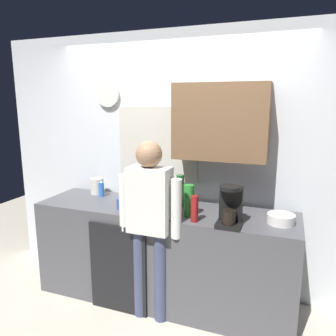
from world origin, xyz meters
name	(u,v)px	position (x,y,z in m)	size (l,w,h in m)	color
ground_plane	(151,316)	(0.00, 0.00, 0.00)	(8.00, 8.00, 0.00)	beige
kitchen_counter	(163,254)	(0.00, 0.30, 0.47)	(2.45, 0.64, 0.93)	#4C4C51
dishwasher_panel	(118,269)	(-0.31, -0.03, 0.42)	(0.56, 0.02, 0.84)	black
back_wall_assembly	(183,156)	(0.06, 0.70, 1.37)	(4.05, 0.42, 2.60)	silver
coffee_maker	(230,207)	(0.66, 0.10, 1.08)	(0.20, 0.20, 0.33)	black
bottle_dark_sauce	(239,208)	(0.71, 0.27, 1.02)	(0.06, 0.06, 0.18)	black
bottle_olive_oil	(148,200)	(-0.06, 0.11, 1.06)	(0.06, 0.06, 0.25)	olive
bottle_red_vinegar	(194,209)	(0.37, 0.07, 1.04)	(0.06, 0.06, 0.22)	maroon
bottle_clear_soda	(189,201)	(0.29, 0.18, 1.07)	(0.09, 0.09, 0.28)	#2D8C33
bottle_amber_beer	(167,192)	(-0.01, 0.46, 1.05)	(0.06, 0.06, 0.23)	brown
bottle_green_wine	(180,190)	(0.13, 0.43, 1.08)	(0.07, 0.07, 0.30)	#195923
cup_blue_mug	(121,204)	(-0.35, 0.15, 0.98)	(0.08, 0.08, 0.10)	#3351B2
mixing_bowl	(281,219)	(1.05, 0.27, 0.97)	(0.22, 0.22, 0.08)	white
dish_soap	(101,189)	(-0.74, 0.43, 1.01)	(0.06, 0.06, 0.18)	blue
storage_canister	(97,186)	(-0.84, 0.51, 1.02)	(0.14, 0.14, 0.17)	silver
person_at_sink	(150,217)	(0.00, 0.00, 0.95)	(0.57, 0.22, 1.60)	#3F4766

